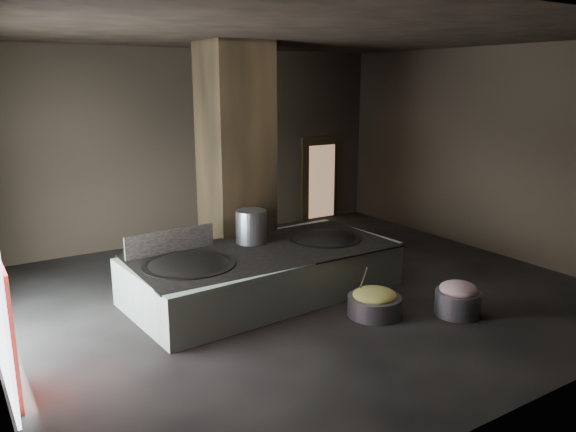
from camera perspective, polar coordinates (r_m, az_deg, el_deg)
floor at (r=10.37m, az=1.30°, el=-7.96°), size 10.00×9.00×0.10m
ceiling at (r=9.69m, az=1.45°, el=18.27°), size 10.00×9.00×0.10m
back_wall at (r=13.75m, az=-9.33°, el=7.08°), size 10.00×0.10×4.50m
front_wall at (r=6.58m, az=24.05°, el=-0.82°), size 10.00×0.10×4.50m
right_wall at (r=13.24m, az=19.95°, el=6.22°), size 0.10×9.00×4.50m
pillar at (r=11.24m, az=-5.34°, el=5.80°), size 1.20×1.20×4.50m
hearth_platform at (r=10.12m, az=-2.43°, el=-5.72°), size 4.89×2.59×0.83m
platform_cap at (r=10.00m, az=-2.46°, el=-3.54°), size 4.64×2.23×0.03m
wok_left at (r=9.37m, az=-10.02°, el=-5.35°), size 1.50×1.50×0.41m
wok_left_rim at (r=9.35m, az=-10.04°, el=-4.94°), size 1.53×1.53×0.05m
wok_right at (r=10.77m, az=3.64°, el=-2.67°), size 1.39×1.39×0.39m
wok_right_rim at (r=10.75m, az=3.65°, el=-2.32°), size 1.42×1.42×0.05m
stock_pot at (r=10.40m, az=-3.76°, el=-1.09°), size 0.58×0.58×0.62m
splash_guard at (r=10.00m, az=-11.86°, el=-2.54°), size 1.65×0.18×0.41m
cook at (r=12.32m, az=-2.13°, el=-0.45°), size 0.64×0.49×1.55m
veg_basin at (r=9.42m, az=8.75°, el=-9.00°), size 1.02×1.02×0.32m
veg_fill at (r=9.35m, az=8.79°, el=-7.94°), size 0.72×0.72×0.22m
ladle at (r=9.30m, az=7.53°, el=-6.72°), size 0.11×0.34×0.63m
meat_basin at (r=9.73m, az=16.84°, el=-8.45°), size 0.94×0.94×0.41m
meat_fill at (r=9.64m, az=16.94°, el=-7.08°), size 0.61×0.61×0.23m
doorway_near at (r=14.34m, az=-4.59°, el=2.83°), size 1.18×0.08×2.38m
doorway_near_glow at (r=14.32m, az=-5.73°, el=2.58°), size 0.84×0.04×1.98m
doorway_far at (r=15.59m, az=3.23°, el=3.71°), size 1.18×0.08×2.38m
doorway_far_glow at (r=15.59m, az=3.43°, el=3.52°), size 0.85×0.04×2.01m
pavilion_sliver at (r=7.51m, az=-26.47°, el=-10.65°), size 0.05×0.90×1.70m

